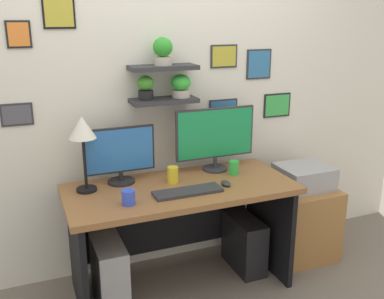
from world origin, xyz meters
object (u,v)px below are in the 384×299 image
at_px(desk_lamp, 83,134).
at_px(pen_cup, 234,168).
at_px(keyboard, 187,192).
at_px(computer_tower_left, 110,275).
at_px(monitor_left, 120,154).
at_px(printer, 304,177).
at_px(computer_tower_right, 244,243).
at_px(drawer_cabinet, 301,220).
at_px(desk, 178,213).
at_px(computer_mouse, 226,183).
at_px(coffee_mug, 128,197).
at_px(monitor_right, 215,136).
at_px(water_cup, 173,175).

height_order(desk_lamp, pen_cup, desk_lamp).
distance_m(keyboard, computer_tower_left, 0.73).
bearing_deg(monitor_left, printer, -5.73).
relative_size(computer_tower_left, computer_tower_right, 1.16).
bearing_deg(keyboard, printer, 11.28).
height_order(drawer_cabinet, printer, printer).
relative_size(keyboard, pen_cup, 4.40).
bearing_deg(desk, keyboard, -90.94).
bearing_deg(computer_tower_right, computer_mouse, -147.67).
bearing_deg(desk_lamp, computer_tower_left, -68.08).
bearing_deg(monitor_left, computer_tower_right, -10.79).
bearing_deg(desk_lamp, desk, -9.34).
bearing_deg(computer_tower_right, desk, 179.96).
xyz_separation_m(desk_lamp, coffee_mug, (0.20, -0.31, -0.33)).
relative_size(computer_mouse, computer_tower_right, 0.22).
bearing_deg(monitor_right, computer_tower_right, -43.52).
relative_size(desk_lamp, computer_tower_right, 1.22).
bearing_deg(pen_cup, coffee_mug, -164.35).
bearing_deg(pen_cup, desk_lamp, 175.41).
height_order(desk_lamp, water_cup, desk_lamp).
height_order(keyboard, coffee_mug, coffee_mug).
bearing_deg(drawer_cabinet, coffee_mug, -170.47).
bearing_deg(desk, coffee_mug, -151.37).
relative_size(water_cup, printer, 0.29).
xyz_separation_m(keyboard, pen_cup, (0.43, 0.20, 0.04)).
distance_m(monitor_left, drawer_cabinet, 1.54).
bearing_deg(monitor_left, coffee_mug, -96.59).
xyz_separation_m(monitor_left, computer_tower_right, (0.86, -0.16, -0.75)).
xyz_separation_m(computer_mouse, water_cup, (-0.30, 0.18, 0.04)).
xyz_separation_m(keyboard, desk_lamp, (-0.58, 0.28, 0.37)).
bearing_deg(water_cup, pen_cup, -1.90).
bearing_deg(desk_lamp, water_cup, -6.74).
bearing_deg(printer, keyboard, -168.72).
xyz_separation_m(coffee_mug, water_cup, (0.36, 0.24, 0.01)).
bearing_deg(drawer_cabinet, desk, -178.55).
relative_size(monitor_left, pen_cup, 4.68).
bearing_deg(computer_mouse, computer_tower_left, 175.93).
distance_m(desk_lamp, printer, 1.69).
distance_m(keyboard, computer_tower_right, 0.79).
bearing_deg(monitor_left, desk_lamp, -164.04).
bearing_deg(computer_tower_left, monitor_left, 58.16).
xyz_separation_m(pen_cup, water_cup, (-0.45, 0.01, 0.01)).
xyz_separation_m(desk_lamp, pen_cup, (1.01, -0.08, -0.33)).
distance_m(monitor_right, computer_mouse, 0.40).
xyz_separation_m(computer_mouse, desk_lamp, (-0.86, 0.25, 0.36)).
bearing_deg(keyboard, desk, 89.06).
xyz_separation_m(desk_lamp, printer, (1.62, -0.07, -0.48)).
bearing_deg(drawer_cabinet, keyboard, -168.72).
xyz_separation_m(monitor_right, water_cup, (-0.37, -0.13, -0.19)).
bearing_deg(pen_cup, printer, 1.03).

